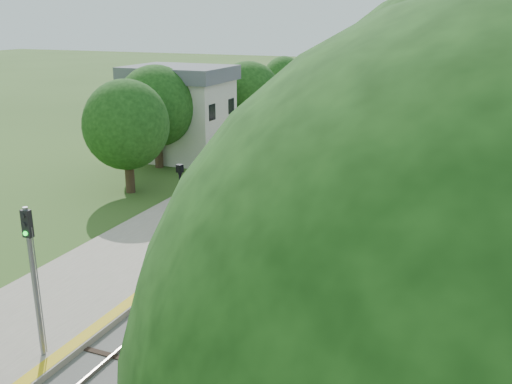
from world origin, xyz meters
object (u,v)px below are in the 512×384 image
at_px(signal_gantry, 417,82).
at_px(train, 413,87).
at_px(lamppost_far, 182,211).
at_px(signal_farside, 389,176).
at_px(signal_platform, 33,267).
at_px(station_building, 180,112).

relative_size(signal_gantry, train, 0.07).
relative_size(lamppost_far, signal_farside, 0.76).
bearing_deg(signal_farside, lamppost_far, -147.48).
relative_size(train, signal_platform, 22.44).
distance_m(signal_gantry, signal_farside, 37.63).
bearing_deg(train, signal_platform, -92.36).
xyz_separation_m(signal_gantry, train, (-2.47, 16.13, -2.47)).
distance_m(station_building, signal_platform, 31.22).
relative_size(station_building, signal_gantry, 1.02).
bearing_deg(signal_platform, train, 87.64).
height_order(station_building, signal_gantry, station_building).
xyz_separation_m(train, signal_platform, (-2.90, -70.31, 1.47)).
relative_size(train, signal_farside, 21.16).
bearing_deg(signal_platform, station_building, 110.82).
bearing_deg(signal_farside, signal_gantry, 95.69).
bearing_deg(station_building, signal_farside, -31.63).
distance_m(station_building, signal_farside, 23.72).
height_order(station_building, signal_farside, station_building).
bearing_deg(train, signal_farside, -83.40).
xyz_separation_m(station_building, signal_farside, (20.20, -12.44, -0.34)).
xyz_separation_m(station_building, signal_platform, (11.10, -29.18, -0.27)).
height_order(station_building, lamppost_far, station_building).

